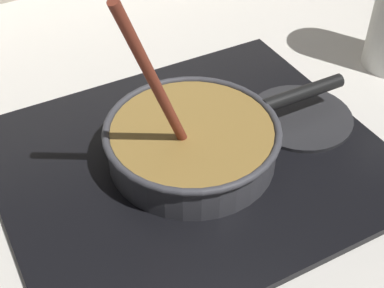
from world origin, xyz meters
TOP-DOWN VIEW (x-y plane):
  - ground at (0.00, 0.00)m, footprint 2.40×1.60m
  - hob_plate at (0.08, 0.13)m, footprint 0.56×0.48m
  - burner_ring at (0.08, 0.13)m, footprint 0.16×0.16m
  - spare_burner at (0.28, 0.13)m, footprint 0.17×0.17m
  - cooking_pan at (0.08, 0.13)m, footprint 0.40×0.26m

SIDE VIEW (x-z plane):
  - ground at x=0.00m, z-range -0.04..0.00m
  - hob_plate at x=0.08m, z-range 0.00..0.01m
  - spare_burner at x=0.28m, z-range 0.01..0.02m
  - burner_ring at x=0.08m, z-range 0.01..0.02m
  - cooking_pan at x=0.08m, z-range -0.11..0.20m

